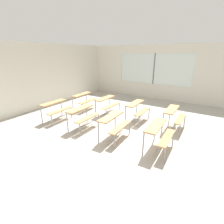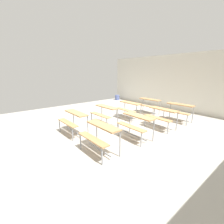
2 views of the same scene
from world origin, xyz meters
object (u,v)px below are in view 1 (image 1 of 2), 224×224
(desk_bench_r2c1, at_px, (107,102))
(desk_bench_r3c0, at_px, (56,107))
(desk_bench_r0c1, at_px, (174,114))
(desk_bench_r1c0, at_px, (114,122))
(desk_bench_r1c1, at_px, (137,107))
(desk_bench_r0c0, at_px, (159,132))
(desk_bench_r2c0, at_px, (83,113))
(desk_bench_r3c1, at_px, (84,98))

(desk_bench_r2c1, relative_size, desk_bench_r3c0, 1.00)
(desk_bench_r2c1, bearing_deg, desk_bench_r0c1, -88.00)
(desk_bench_r1c0, relative_size, desk_bench_r1c1, 1.01)
(desk_bench_r0c0, xyz_separation_m, desk_bench_r3c0, (-0.03, 4.09, 0.00))
(desk_bench_r1c0, bearing_deg, desk_bench_r0c1, -41.87)
(desk_bench_r0c1, xyz_separation_m, desk_bench_r1c1, (-0.00, 1.38, 0.00))
(desk_bench_r0c1, height_order, desk_bench_r3c0, same)
(desk_bench_r1c1, relative_size, desk_bench_r3c0, 0.99)
(desk_bench_r2c0, xyz_separation_m, desk_bench_r3c0, (0.00, 1.40, 0.00))
(desk_bench_r0c1, height_order, desk_bench_r3c1, same)
(desk_bench_r0c1, relative_size, desk_bench_r2c0, 1.01)
(desk_bench_r0c0, distance_m, desk_bench_r1c0, 1.37)
(desk_bench_r2c0, bearing_deg, desk_bench_r3c1, 40.31)
(desk_bench_r0c1, distance_m, desk_bench_r2c0, 3.18)
(desk_bench_r0c0, bearing_deg, desk_bench_r2c1, 58.67)
(desk_bench_r1c1, height_order, desk_bench_r2c0, same)
(desk_bench_r0c1, relative_size, desk_bench_r2c1, 0.99)
(desk_bench_r2c0, xyz_separation_m, desk_bench_r2c1, (1.63, 0.06, 0.00))
(desk_bench_r2c0, distance_m, desk_bench_r3c0, 1.40)
(desk_bench_r0c1, bearing_deg, desk_bench_r2c1, 89.57)
(desk_bench_r1c0, xyz_separation_m, desk_bench_r3c0, (0.04, 2.72, 0.00))
(desk_bench_r3c1, bearing_deg, desk_bench_r3c0, 176.18)
(desk_bench_r1c1, bearing_deg, desk_bench_r3c0, 121.61)
(desk_bench_r0c1, distance_m, desk_bench_r1c1, 1.38)
(desk_bench_r2c0, bearing_deg, desk_bench_r0c0, -89.20)
(desk_bench_r1c0, height_order, desk_bench_r2c0, same)
(desk_bench_r1c1, relative_size, desk_bench_r3c1, 0.98)
(desk_bench_r3c1, bearing_deg, desk_bench_r1c1, -92.31)
(desk_bench_r1c0, relative_size, desk_bench_r2c1, 1.00)
(desk_bench_r0c1, distance_m, desk_bench_r1c0, 2.19)
(desk_bench_r0c0, distance_m, desk_bench_r1c1, 2.09)
(desk_bench_r2c0, distance_m, desk_bench_r2c1, 1.63)
(desk_bench_r1c0, xyz_separation_m, desk_bench_r1c1, (1.67, -0.03, 0.00))
(desk_bench_r0c0, relative_size, desk_bench_r3c1, 0.99)
(desk_bench_r1c0, distance_m, desk_bench_r3c1, 3.16)
(desk_bench_r1c1, bearing_deg, desk_bench_r2c1, 91.32)
(desk_bench_r2c1, bearing_deg, desk_bench_r0c0, -118.30)
(desk_bench_r2c0, height_order, desk_bench_r3c0, same)
(desk_bench_r0c1, bearing_deg, desk_bench_r3c0, 110.91)
(desk_bench_r3c1, bearing_deg, desk_bench_r0c0, -113.97)
(desk_bench_r0c0, height_order, desk_bench_r1c1, same)
(desk_bench_r0c1, relative_size, desk_bench_r3c0, 0.99)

